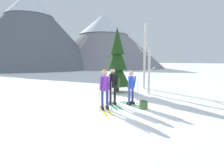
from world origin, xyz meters
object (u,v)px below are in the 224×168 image
object	(u,v)px
skier_in_black	(113,84)
backpack_on_snow_front	(144,105)
birch_tree_tall	(145,56)
birch_tree_slender	(149,71)
skier_in_blue	(131,86)
pine_tree_near	(117,63)
skier_in_purple	(105,87)

from	to	relation	value
skier_in_black	backpack_on_snow_front	bearing A→B (deg)	-58.94
birch_tree_tall	birch_tree_slender	bearing A→B (deg)	-126.02
skier_in_black	birch_tree_slender	world-z (taller)	birch_tree_slender
skier_in_blue	birch_tree_slender	distance (m)	3.36
pine_tree_near	birch_tree_slender	size ratio (longest dim) A/B	1.49
skier_in_purple	skier_in_black	bearing A→B (deg)	34.19
skier_in_black	pine_tree_near	xyz separation A→B (m)	(2.37, 3.05, 1.00)
skier_in_purple	skier_in_black	xyz separation A→B (m)	(0.76, 0.52, 0.03)
pine_tree_near	skier_in_purple	bearing A→B (deg)	-131.24
pine_tree_near	backpack_on_snow_front	world-z (taller)	pine_tree_near
pine_tree_near	skier_in_blue	bearing A→B (deg)	-114.17
birch_tree_tall	birch_tree_slender	size ratio (longest dim) A/B	1.68
backpack_on_snow_front	skier_in_black	bearing A→B (deg)	121.06
skier_in_purple	skier_in_blue	xyz separation A→B (m)	(1.54, 0.04, -0.08)
birch_tree_tall	backpack_on_snow_front	xyz separation A→B (m)	(-4.22, -4.45, -2.41)
pine_tree_near	birch_tree_slender	world-z (taller)	pine_tree_near
birch_tree_tall	pine_tree_near	bearing A→B (deg)	-179.02
skier_in_purple	birch_tree_slender	size ratio (longest dim) A/B	0.60
birch_tree_tall	skier_in_black	bearing A→B (deg)	-148.43
birch_tree_tall	backpack_on_snow_front	distance (m)	6.59
birch_tree_tall	backpack_on_snow_front	bearing A→B (deg)	-133.49
birch_tree_tall	birch_tree_slender	world-z (taller)	birch_tree_tall
birch_tree_slender	skier_in_purple	bearing A→B (deg)	-158.98
skier_in_purple	pine_tree_near	size ratio (longest dim) A/B	0.40
skier_in_blue	backpack_on_snow_front	size ratio (longest dim) A/B	4.58
skier_in_purple	birch_tree_slender	xyz separation A→B (m)	(4.40, 1.69, 0.52)
skier_in_blue	backpack_on_snow_front	bearing A→B (deg)	-87.93
backpack_on_snow_front	skier_in_purple	bearing A→B (deg)	151.94
skier_in_purple	skier_in_blue	world-z (taller)	skier_in_purple
pine_tree_near	backpack_on_snow_front	bearing A→B (deg)	-109.40
pine_tree_near	backpack_on_snow_front	distance (m)	5.04
skier_in_purple	birch_tree_slender	world-z (taller)	birch_tree_slender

